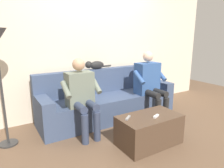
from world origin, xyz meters
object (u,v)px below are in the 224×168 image
at_px(couch, 108,101).
at_px(person_right_seated, 81,93).
at_px(cat_on_backrest, 95,65).
at_px(remote_gray, 128,118).
at_px(coffee_table, 149,130).
at_px(remote_white, 156,116).
at_px(person_left_seated, 149,81).

distance_m(couch, person_right_seated, 0.81).
distance_m(cat_on_backrest, remote_gray, 1.37).
bearing_deg(coffee_table, remote_gray, -13.85).
distance_m(remote_gray, remote_white, 0.37).
relative_size(coffee_table, person_right_seated, 0.74).
height_order(person_left_seated, person_right_seated, person_left_seated).
distance_m(person_left_seated, cat_on_backrest, 1.01).
xyz_separation_m(person_right_seated, remote_white, (-0.69, 0.82, -0.21)).
relative_size(couch, remote_gray, 17.97).
relative_size(couch, remote_white, 20.79).
relative_size(couch, person_left_seated, 2.08).
distance_m(person_left_seated, person_right_seated, 1.29).
height_order(coffee_table, person_right_seated, person_right_seated).
distance_m(coffee_table, person_left_seated, 1.09).
distance_m(coffee_table, remote_white, 0.23).
bearing_deg(person_right_seated, remote_white, 129.97).
xyz_separation_m(person_right_seated, cat_on_backrest, (-0.51, -0.58, 0.30)).
relative_size(remote_gray, remote_white, 1.16).
bearing_deg(person_left_seated, coffee_table, 49.35).
bearing_deg(person_left_seated, remote_white, 53.89).
bearing_deg(cat_on_backrest, coffee_table, 95.87).
height_order(cat_on_backrest, remote_gray, cat_on_backrest).
relative_size(couch, cat_on_backrest, 4.80).
xyz_separation_m(person_left_seated, cat_on_backrest, (0.78, -0.58, 0.28)).
xyz_separation_m(coffee_table, remote_white, (-0.04, 0.08, 0.21)).
xyz_separation_m(coffee_table, person_left_seated, (-0.65, -0.75, 0.45)).
bearing_deg(couch, coffee_table, 90.00).
xyz_separation_m(remote_gray, remote_white, (-0.34, 0.15, 0.00)).
xyz_separation_m(coffee_table, person_right_seated, (0.65, -0.75, 0.43)).
relative_size(couch, coffee_table, 2.92).
bearing_deg(person_left_seated, remote_gray, 35.69).
relative_size(person_left_seated, cat_on_backrest, 2.31).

